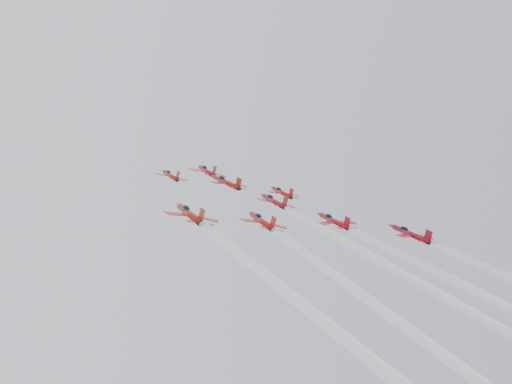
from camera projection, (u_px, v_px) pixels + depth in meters
jet_lead at (206, 171)px, 166.36m from camera, size 10.53×13.97×7.22m
jet_row2_left at (170, 175)px, 146.31m from camera, size 8.39×11.14×5.76m
jet_row2_center at (226, 182)px, 155.29m from camera, size 10.21×13.56×7.01m
jet_row2_right at (282, 192)px, 159.83m from camera, size 8.86×11.76×6.08m
jet_center at (425, 277)px, 103.97m from camera, size 9.90×98.13×45.48m
jet_rear_farleft at (373, 339)px, 69.36m from camera, size 10.15×100.61×46.63m
jet_rear_left at (444, 325)px, 80.24m from camera, size 9.50×94.15×43.64m
jet_rear_right at (511, 306)px, 98.20m from camera, size 9.50×94.13×43.62m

